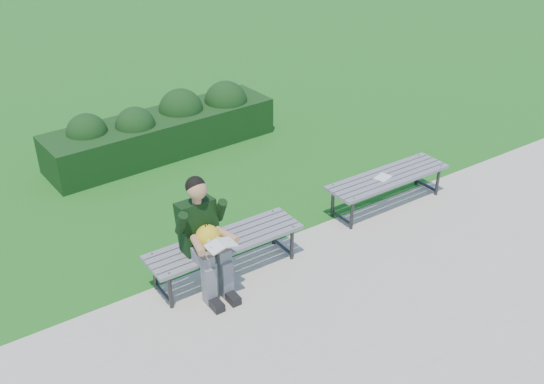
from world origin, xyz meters
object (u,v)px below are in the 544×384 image
at_px(hedge, 166,127).
at_px(seated_boy, 204,234).
at_px(paper_sheet, 383,177).
at_px(bench_left, 225,244).
at_px(bench_right, 388,179).

relative_size(hedge, seated_boy, 2.86).
height_order(hedge, paper_sheet, hedge).
distance_m(bench_left, bench_right, 2.57).
xyz_separation_m(seated_boy, paper_sheet, (2.77, 0.20, -0.24)).
bearing_deg(bench_right, paper_sheet, 180.00).
bearing_deg(seated_boy, bench_right, 4.03).
height_order(hedge, bench_right, hedge).
xyz_separation_m(hedge, seated_boy, (-1.20, -3.50, 0.31)).
bearing_deg(hedge, paper_sheet, -64.65).
distance_m(bench_left, seated_boy, 0.44).
relative_size(bench_left, seated_boy, 1.37).
relative_size(seated_boy, paper_sheet, 5.17).
relative_size(hedge, paper_sheet, 14.78).
bearing_deg(bench_left, seated_boy, -161.87).
bearing_deg(bench_right, bench_left, -177.69).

